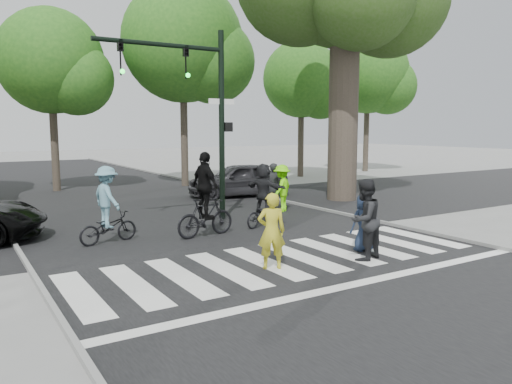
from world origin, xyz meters
The scene contains 20 objects.
ground centered at (0.00, 0.00, 0.00)m, with size 120.00×120.00×0.00m, color gray.
road_stem centered at (0.00, 5.00, 0.01)m, with size 10.00×70.00×0.01m, color black.
road_cross centered at (0.00, 8.00, 0.01)m, with size 70.00×10.00×0.01m, color black.
curb_left centered at (-5.05, 5.00, 0.05)m, with size 0.10×70.00×0.10m, color gray.
curb_right centered at (5.05, 5.00, 0.05)m, with size 0.10×70.00×0.10m, color gray.
crosswalk centered at (0.00, 0.66, 0.01)m, with size 10.00×3.85×0.01m.
traffic_signal centered at (0.35, 6.20, 3.90)m, with size 4.45×0.29×6.00m.
bg_tree_2 centered at (-1.76, 16.62, 5.78)m, with size 5.04×4.80×8.40m.
bg_tree_3 centered at (4.31, 15.27, 6.94)m, with size 6.30×6.00×10.20m.
bg_tree_4 centered at (12.23, 16.12, 5.64)m, with size 4.83×4.60×8.15m.
bg_tree_5 centered at (18.27, 16.69, 6.36)m, with size 5.67×5.40×9.30m.
pedestrian_woman centered at (-0.65, 0.54, 0.82)m, with size 0.60×0.39×1.64m, color gold.
pedestrian_child centered at (2.11, 0.64, 0.71)m, with size 0.69×0.45×1.41m, color #19253D.
pedestrian_adult centered at (1.54, 0.06, 0.93)m, with size 0.90×0.70×1.85m, color black.
cyclist_left centered at (-2.93, 4.75, 0.87)m, with size 1.67×1.13×2.01m.
cyclist_mid centered at (-0.43, 4.12, 0.96)m, with size 1.84×1.14×2.34m.
cyclist_right centered at (1.67, 4.45, 0.86)m, with size 1.60×1.48×1.92m.
car_grey centered at (4.30, 10.57, 0.74)m, with size 1.74×4.32×1.47m, color #2D2C30.
bystander_hivis centered at (3.68, 6.37, 0.84)m, with size 1.09×0.62×1.68m, color #73F90A.
bystander_dark centered at (3.68, 6.95, 0.85)m, with size 0.62×0.41×1.70m, color black.
Camera 1 is at (-6.39, -8.04, 3.00)m, focal length 35.00 mm.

